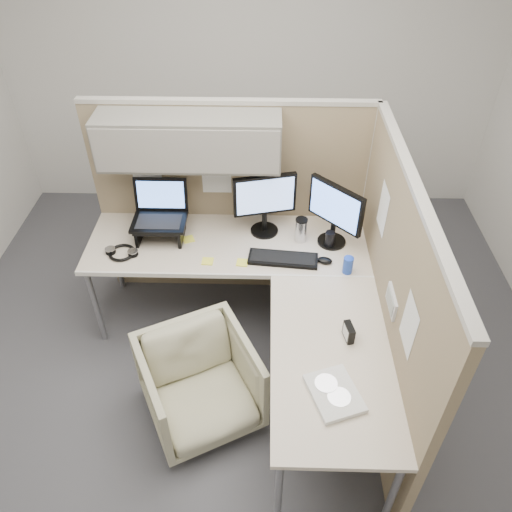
{
  "coord_description": "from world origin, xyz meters",
  "views": [
    {
      "loc": [
        0.16,
        -2.22,
        2.94
      ],
      "look_at": [
        0.1,
        0.25,
        0.85
      ],
      "focal_mm": 35.0,
      "sensor_mm": 36.0,
      "label": 1
    }
  ],
  "objects_px": {
    "office_chair": "(200,381)",
    "keyboard": "(283,259)",
    "desk": "(259,287)",
    "monitor_left": "(265,200)"
  },
  "relations": [
    {
      "from": "desk",
      "to": "office_chair",
      "type": "relative_size",
      "value": 2.94
    },
    {
      "from": "monitor_left",
      "to": "keyboard",
      "type": "xyz_separation_m",
      "value": [
        0.13,
        -0.32,
        -0.26
      ]
    },
    {
      "from": "monitor_left",
      "to": "keyboard",
      "type": "height_order",
      "value": "monitor_left"
    },
    {
      "from": "desk",
      "to": "monitor_left",
      "type": "height_order",
      "value": "monitor_left"
    },
    {
      "from": "keyboard",
      "to": "office_chair",
      "type": "bearing_deg",
      "value": -120.35
    },
    {
      "from": "office_chair",
      "to": "keyboard",
      "type": "bearing_deg",
      "value": 27.36
    },
    {
      "from": "desk",
      "to": "office_chair",
      "type": "height_order",
      "value": "desk"
    },
    {
      "from": "office_chair",
      "to": "desk",
      "type": "bearing_deg",
      "value": 26.73
    },
    {
      "from": "desk",
      "to": "monitor_left",
      "type": "bearing_deg",
      "value": 87.33
    },
    {
      "from": "desk",
      "to": "monitor_left",
      "type": "distance_m",
      "value": 0.63
    }
  ]
}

